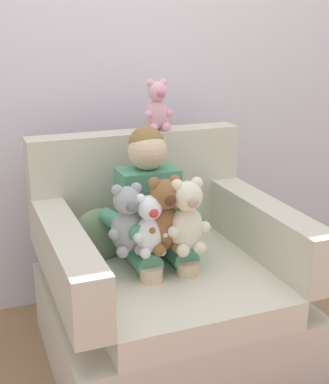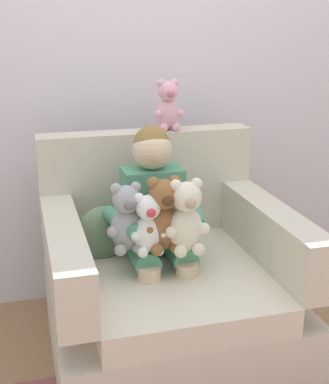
{
  "view_description": "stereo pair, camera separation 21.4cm",
  "coord_description": "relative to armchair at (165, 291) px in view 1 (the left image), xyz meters",
  "views": [
    {
      "loc": [
        -0.78,
        -1.95,
        1.46
      ],
      "look_at": [
        -0.04,
        -0.05,
        0.81
      ],
      "focal_mm": 49.99,
      "sensor_mm": 36.0,
      "label": 1
    },
    {
      "loc": [
        -0.58,
        -2.01,
        1.46
      ],
      "look_at": [
        -0.04,
        -0.05,
        0.81
      ],
      "focal_mm": 49.99,
      "sensor_mm": 36.0,
      "label": 2
    }
  ],
  "objects": [
    {
      "name": "plush_grey",
      "position": [
        -0.19,
        -0.08,
        0.39
      ],
      "size": [
        0.17,
        0.14,
        0.29
      ],
      "rotation": [
        0.0,
        0.0,
        -0.13
      ],
      "color": "#9E9EA3",
      "rests_on": "armchair"
    },
    {
      "name": "plush_pink_on_backrest",
      "position": [
        0.11,
        0.37,
        0.76
      ],
      "size": [
        0.14,
        0.12,
        0.24
      ],
      "rotation": [
        0.0,
        0.0,
        -0.25
      ],
      "color": "#EAA8BC",
      "rests_on": "armchair"
    },
    {
      "name": "armchair",
      "position": [
        0.0,
        0.0,
        0.0
      ],
      "size": [
        1.03,
        0.98,
        0.97
      ],
      "color": "beige",
      "rests_on": "ground"
    },
    {
      "name": "back_wall",
      "position": [
        0.0,
        0.72,
        0.98
      ],
      "size": [
        6.0,
        0.1,
        2.6
      ],
      "primitive_type": "cube",
      "color": "silver",
      "rests_on": "ground"
    },
    {
      "name": "seated_child",
      "position": [
        -0.04,
        0.05,
        0.35
      ],
      "size": [
        0.45,
        0.39,
        0.82
      ],
      "rotation": [
        0.0,
        0.0,
        -0.13
      ],
      "color": "#4C9370",
      "rests_on": "armchair"
    },
    {
      "name": "plush_cream",
      "position": [
        0.04,
        -0.15,
        0.4
      ],
      "size": [
        0.18,
        0.15,
        0.31
      ],
      "rotation": [
        0.0,
        0.0,
        0.16
      ],
      "color": "silver",
      "rests_on": "armchair"
    },
    {
      "name": "throw_pillow",
      "position": [
        -0.25,
        0.15,
        0.24
      ],
      "size": [
        0.27,
        0.15,
        0.26
      ],
      "primitive_type": "ellipsoid",
      "rotation": [
        0.0,
        0.0,
        0.12
      ],
      "color": "slate",
      "rests_on": "armchair"
    },
    {
      "name": "plush_brown",
      "position": [
        -0.05,
        -0.11,
        0.4
      ],
      "size": [
        0.19,
        0.15,
        0.32
      ],
      "rotation": [
        0.0,
        0.0,
        -0.23
      ],
      "color": "brown",
      "rests_on": "armchair"
    },
    {
      "name": "plush_white",
      "position": [
        -0.11,
        -0.12,
        0.37
      ],
      "size": [
        0.15,
        0.12,
        0.26
      ],
      "rotation": [
        0.0,
        0.0,
        -0.33
      ],
      "color": "white",
      "rests_on": "armchair"
    },
    {
      "name": "ground_plane",
      "position": [
        0.0,
        -0.04,
        -0.32
      ],
      "size": [
        8.0,
        8.0,
        0.0
      ],
      "primitive_type": "plane",
      "color": "#936D4C"
    }
  ]
}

